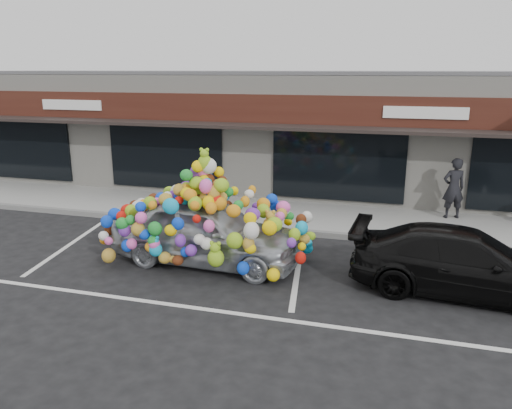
# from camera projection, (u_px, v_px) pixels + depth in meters

# --- Properties ---
(ground) EXTENTS (90.00, 90.00, 0.00)m
(ground) POSITION_uv_depth(u_px,v_px,m) (182.00, 258.00, 11.96)
(ground) COLOR black
(ground) RESTS_ON ground
(shop_building) EXTENTS (24.00, 7.20, 4.31)m
(shop_building) POSITION_uv_depth(u_px,v_px,m) (270.00, 129.00, 19.22)
(shop_building) COLOR beige
(shop_building) RESTS_ON ground
(sidewalk) EXTENTS (26.00, 3.00, 0.15)m
(sidewalk) POSITION_uv_depth(u_px,v_px,m) (234.00, 211.00, 15.65)
(sidewalk) COLOR gray
(sidewalk) RESTS_ON ground
(kerb) EXTENTS (26.00, 0.18, 0.16)m
(kerb) POSITION_uv_depth(u_px,v_px,m) (218.00, 225.00, 14.26)
(kerb) COLOR slate
(kerb) RESTS_ON ground
(parking_stripe_left) EXTENTS (0.73, 4.37, 0.01)m
(parking_stripe_left) POSITION_uv_depth(u_px,v_px,m) (72.00, 243.00, 12.99)
(parking_stripe_left) COLOR silver
(parking_stripe_left) RESTS_ON ground
(parking_stripe_mid) EXTENTS (0.73, 4.37, 0.01)m
(parking_stripe_mid) POSITION_uv_depth(u_px,v_px,m) (298.00, 267.00, 11.40)
(parking_stripe_mid) COLOR silver
(parking_stripe_mid) RESTS_ON ground
(lane_line) EXTENTS (14.00, 0.12, 0.01)m
(lane_line) POSITION_uv_depth(u_px,v_px,m) (230.00, 313.00, 9.29)
(lane_line) COLOR silver
(lane_line) RESTS_ON ground
(toy_car) EXTENTS (3.20, 4.81, 2.75)m
(toy_car) POSITION_uv_depth(u_px,v_px,m) (207.00, 224.00, 11.49)
(toy_car) COLOR silver
(toy_car) RESTS_ON ground
(black_sedan) EXTENTS (2.14, 4.63, 1.31)m
(black_sedan) POSITION_uv_depth(u_px,v_px,m) (465.00, 262.00, 9.97)
(black_sedan) COLOR black
(black_sedan) RESTS_ON ground
(pedestrian_a) EXTENTS (0.75, 0.62, 1.79)m
(pedestrian_a) POSITION_uv_depth(u_px,v_px,m) (454.00, 188.00, 14.48)
(pedestrian_a) COLOR black
(pedestrian_a) RESTS_ON sidewalk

